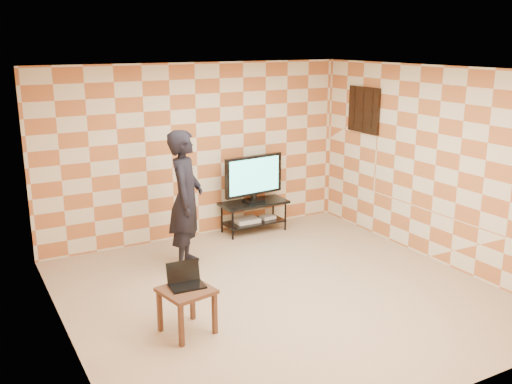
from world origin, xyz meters
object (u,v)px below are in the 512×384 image
Objects in this scene: side_table at (187,297)px; person at (186,199)px; tv at (254,176)px; tv_stand at (254,210)px.

side_table is 1.97m from person.
tv is at bearing 49.27° from side_table.
tv_stand is 0.55m from tv.
tv reaches higher than tv_stand.
person is at bearing 67.69° from side_table.
person reaches higher than tv.
tv is at bearing -95.93° from tv_stand.
tv_stand and side_table have the same top height.
tv_stand is at bearing 49.29° from side_table.
tv_stand is at bearing -29.53° from person.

